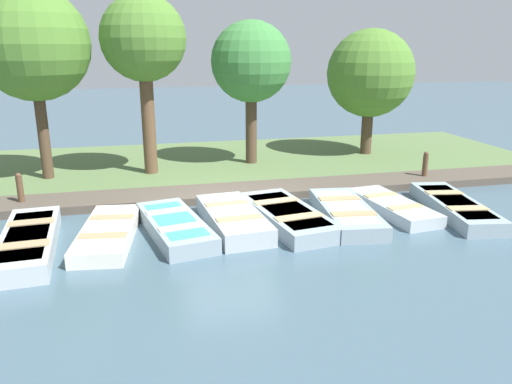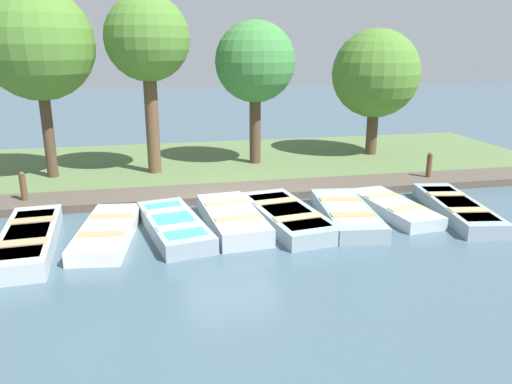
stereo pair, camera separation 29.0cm
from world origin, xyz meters
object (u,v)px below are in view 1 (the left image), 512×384
object	(u,v)px
mooring_post_far	(425,167)
park_tree_center	(251,63)
park_tree_left	(144,41)
rowboat_5	(346,213)
rowboat_7	(455,206)
mooring_post_near	(20,191)
park_tree_far_left	(33,45)
rowboat_0	(29,242)
rowboat_6	(392,206)
rowboat_4	(287,216)
rowboat_3	(233,219)
rowboat_1	(108,233)
park_tree_right	(370,74)
rowboat_2	(175,226)

from	to	relation	value
mooring_post_far	park_tree_center	distance (m)	6.57
park_tree_left	park_tree_center	world-z (taller)	park_tree_left
rowboat_5	park_tree_center	size ratio (longest dim) A/B	0.67
rowboat_7	mooring_post_near	bearing A→B (deg)	-95.54
mooring_post_far	park_tree_far_left	xyz separation A→B (m)	(-2.78, -11.37, 3.61)
rowboat_0	rowboat_7	world-z (taller)	rowboat_0
rowboat_0	rowboat_6	distance (m)	8.57
rowboat_0	rowboat_5	distance (m)	7.18
rowboat_4	rowboat_0	bearing A→B (deg)	-94.62
rowboat_3	mooring_post_near	distance (m)	5.69
rowboat_6	rowboat_7	size ratio (longest dim) A/B	0.82
rowboat_1	rowboat_4	bearing A→B (deg)	99.15
rowboat_1	rowboat_7	size ratio (longest dim) A/B	0.87
rowboat_6	mooring_post_far	world-z (taller)	mooring_post_far
rowboat_6	park_tree_far_left	distance (m)	11.13
rowboat_5	park_tree_center	distance (m)	6.99
rowboat_4	mooring_post_far	distance (m)	5.79
rowboat_5	park_tree_left	distance (m)	8.09
rowboat_3	rowboat_6	bearing A→B (deg)	87.41
rowboat_0	park_tree_left	bearing A→B (deg)	150.47
rowboat_3	park_tree_right	bearing A→B (deg)	130.75
rowboat_7	park_tree_center	xyz separation A→B (m)	(-6.23, -3.88, 3.35)
park_tree_far_left	rowboat_1	bearing A→B (deg)	20.53
park_tree_left	park_tree_center	xyz separation A→B (m)	(-0.67, 3.48, -0.69)
mooring_post_near	park_tree_left	size ratio (longest dim) A/B	0.18
park_tree_left	park_tree_center	size ratio (longest dim) A/B	1.14
rowboat_6	park_tree_left	xyz separation A→B (m)	(-5.11, -5.88, 4.07)
rowboat_0	mooring_post_near	xyz separation A→B (m)	(-2.93, -0.70, 0.29)
mooring_post_far	rowboat_5	bearing A→B (deg)	-54.50
rowboat_5	rowboat_7	xyz separation A→B (m)	(0.18, 2.88, -0.00)
rowboat_2	mooring_post_far	world-z (taller)	mooring_post_far
mooring_post_near	rowboat_5	bearing A→B (deg)	71.35
rowboat_1	rowboat_3	bearing A→B (deg)	100.33
mooring_post_far	park_tree_left	xyz separation A→B (m)	(-2.72, -8.21, 3.73)
rowboat_3	rowboat_4	world-z (taller)	rowboat_3
rowboat_1	rowboat_5	distance (m)	5.60
rowboat_7	mooring_post_far	bearing A→B (deg)	172.56
rowboat_6	rowboat_2	bearing A→B (deg)	-93.41
rowboat_1	rowboat_0	bearing A→B (deg)	-74.00
rowboat_0	rowboat_1	bearing A→B (deg)	94.68
rowboat_0	park_tree_far_left	xyz separation A→B (m)	(-5.72, -0.47, 3.91)
rowboat_5	park_tree_far_left	bearing A→B (deg)	-118.73
rowboat_4	park_tree_left	world-z (taller)	park_tree_left
rowboat_1	park_tree_center	bearing A→B (deg)	150.14
rowboat_1	park_tree_far_left	world-z (taller)	park_tree_far_left
rowboat_4	mooring_post_near	distance (m)	6.90
park_tree_far_left	park_tree_right	distance (m)	11.34
rowboat_0	park_tree_far_left	distance (m)	6.94
rowboat_3	rowboat_6	world-z (taller)	rowboat_3
park_tree_far_left	park_tree_right	xyz separation A→B (m)	(-1.14, 11.24, -1.02)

